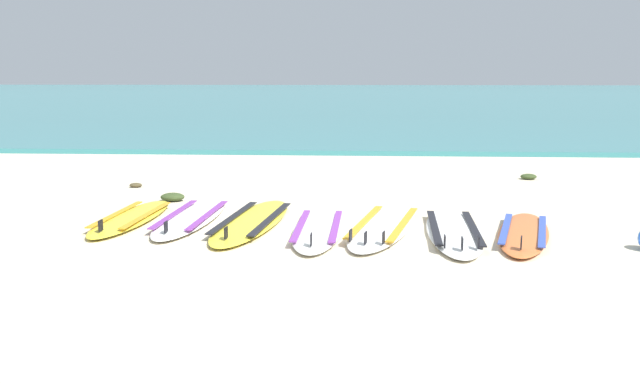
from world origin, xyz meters
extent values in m
plane|color=beige|center=(0.00, 0.00, 0.00)|extent=(80.00, 80.00, 0.00)
cube|color=teal|center=(0.00, 36.40, 0.05)|extent=(80.00, 60.00, 0.10)
ellipsoid|color=yellow|center=(-2.13, 0.53, 0.04)|extent=(0.62, 1.99, 0.07)
cube|color=gold|center=(-2.30, 0.54, 0.08)|extent=(0.16, 1.38, 0.01)
cube|color=gold|center=(-1.95, 0.52, 0.08)|extent=(0.16, 1.38, 0.01)
cube|color=black|center=(-2.17, -0.24, 0.12)|extent=(0.02, 0.09, 0.11)
ellipsoid|color=silver|center=(-1.46, 0.57, 0.04)|extent=(0.65, 2.16, 0.07)
cube|color=purple|center=(-1.66, 0.58, 0.08)|extent=(0.15, 1.50, 0.01)
cube|color=purple|center=(-1.27, 0.56, 0.08)|extent=(0.15, 1.50, 0.01)
cube|color=black|center=(-1.51, -0.26, 0.12)|extent=(0.02, 0.09, 0.11)
ellipsoid|color=yellow|center=(-0.76, 0.44, 0.04)|extent=(0.85, 2.38, 0.07)
cube|color=black|center=(-0.97, 0.46, 0.08)|extent=(0.27, 1.63, 0.01)
cube|color=black|center=(-0.55, 0.41, 0.08)|extent=(0.27, 1.63, 0.01)
cube|color=black|center=(-0.87, -0.46, 0.12)|extent=(0.02, 0.09, 0.11)
ellipsoid|color=silver|center=(-0.02, 0.11, 0.04)|extent=(0.55, 2.03, 0.07)
cube|color=purple|center=(-0.21, 0.12, 0.08)|extent=(0.10, 1.41, 0.01)
cube|color=purple|center=(0.16, 0.11, 0.08)|extent=(0.10, 1.41, 0.01)
cube|color=black|center=(-0.04, -0.67, 0.12)|extent=(0.01, 0.09, 0.11)
ellipsoid|color=white|center=(0.66, 0.28, 0.04)|extent=(1.07, 2.35, 0.07)
cube|color=gold|center=(0.46, 0.32, 0.08)|extent=(0.44, 1.57, 0.01)
cube|color=gold|center=(0.86, 0.23, 0.08)|extent=(0.44, 1.57, 0.01)
cube|color=black|center=(0.46, -0.59, 0.12)|extent=(0.03, 0.09, 0.11)
cube|color=black|center=(0.32, -0.49, 0.12)|extent=(0.03, 0.09, 0.11)
cube|color=black|center=(0.62, -0.57, 0.12)|extent=(0.03, 0.09, 0.11)
ellipsoid|color=white|center=(1.36, 0.10, 0.04)|extent=(0.66, 2.19, 0.07)
cube|color=black|center=(1.16, 0.11, 0.08)|extent=(0.16, 1.52, 0.01)
cube|color=black|center=(1.55, 0.09, 0.08)|extent=(0.16, 1.52, 0.01)
cube|color=black|center=(1.31, -0.75, 0.12)|extent=(0.02, 0.09, 0.11)
cube|color=black|center=(1.17, -0.68, 0.12)|extent=(0.02, 0.09, 0.11)
cube|color=black|center=(1.47, -0.69, 0.12)|extent=(0.02, 0.09, 0.11)
ellipsoid|color=orange|center=(2.05, 0.05, 0.04)|extent=(0.99, 2.02, 0.07)
cube|color=#334CB2|center=(1.88, 0.10, 0.08)|extent=(0.43, 1.34, 0.01)
cube|color=#334CB2|center=(2.22, 0.00, 0.08)|extent=(0.43, 1.34, 0.01)
cube|color=black|center=(1.85, -0.69, 0.12)|extent=(0.04, 0.09, 0.11)
ellipsoid|color=#4C4228|center=(-2.78, 2.66, 0.03)|extent=(0.18, 0.14, 0.06)
ellipsoid|color=#384723|center=(-1.98, 1.68, 0.05)|extent=(0.30, 0.24, 0.11)
ellipsoid|color=#384723|center=(3.01, 3.69, 0.04)|extent=(0.24, 0.19, 0.09)
camera|label=1|loc=(0.36, -6.58, 1.64)|focal=37.51mm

